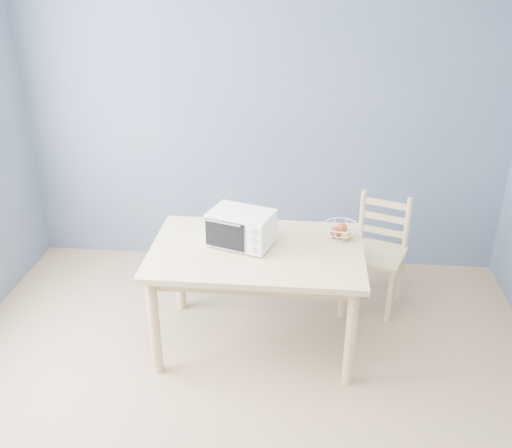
# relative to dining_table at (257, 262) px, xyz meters

# --- Properties ---
(room) EXTENTS (4.01, 4.51, 2.61)m
(room) POSITION_rel_dining_table_xyz_m (-0.06, -1.02, 0.65)
(room) COLOR #A27A5A
(room) RESTS_ON ground
(dining_table) EXTENTS (1.40, 0.90, 0.75)m
(dining_table) POSITION_rel_dining_table_xyz_m (0.00, 0.00, 0.00)
(dining_table) COLOR #D5B780
(dining_table) RESTS_ON ground
(toaster_oven) EXTENTS (0.47, 0.39, 0.24)m
(toaster_oven) POSITION_rel_dining_table_xyz_m (-0.12, 0.05, 0.23)
(toaster_oven) COLOR white
(toaster_oven) RESTS_ON dining_table
(fruit_basket) EXTENTS (0.31, 0.31, 0.12)m
(fruit_basket) POSITION_rel_dining_table_xyz_m (0.55, 0.20, 0.16)
(fruit_basket) COLOR white
(fruit_basket) RESTS_ON dining_table
(dining_chair) EXTENTS (0.52, 0.52, 0.87)m
(dining_chair) POSITION_rel_dining_table_xyz_m (0.87, 0.59, -0.22)
(dining_chair) COLOR #D5B780
(dining_chair) RESTS_ON ground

